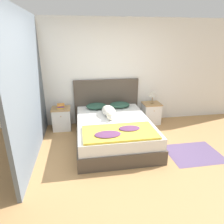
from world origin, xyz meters
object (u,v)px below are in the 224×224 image
at_px(pillow_right, 120,105).
at_px(dog, 109,111).
at_px(table_lamp, 153,94).
at_px(bed, 114,131).
at_px(nightstand_right, 151,113).
at_px(book_stack, 61,106).
at_px(pillow_left, 96,106).
at_px(nightstand_left, 62,118).

distance_m(pillow_right, dog, 0.61).
bearing_deg(table_lamp, bed, -144.50).
relative_size(nightstand_right, book_stack, 2.63).
bearing_deg(pillow_left, book_stack, 176.83).
distance_m(pillow_left, pillow_right, 0.57).
bearing_deg(bed, pillow_right, 70.04).
xyz_separation_m(nightstand_left, dog, (1.07, -0.53, 0.31)).
bearing_deg(dog, nightstand_left, 153.51).
distance_m(bed, nightstand_right, 1.39).
relative_size(nightstand_right, pillow_left, 1.08).
relative_size(pillow_left, book_stack, 2.43).
relative_size(bed, dog, 2.54).
xyz_separation_m(pillow_left, pillow_right, (0.57, 0.00, 0.00)).
relative_size(dog, table_lamp, 2.56).
xyz_separation_m(nightstand_left, pillow_right, (1.41, -0.03, 0.28)).
relative_size(bed, book_stack, 10.00).
bearing_deg(table_lamp, nightstand_left, 179.75).
height_order(pillow_left, pillow_right, same).
bearing_deg(dog, book_stack, 152.90).
distance_m(nightstand_right, pillow_left, 1.44).
bearing_deg(book_stack, table_lamp, -0.64).
distance_m(bed, pillow_left, 0.89).
bearing_deg(book_stack, bed, -36.30).
xyz_separation_m(bed, pillow_right, (0.28, 0.78, 0.31)).
height_order(bed, pillow_left, pillow_left).
distance_m(nightstand_left, table_lamp, 2.31).
bearing_deg(nightstand_left, pillow_left, -2.15).
height_order(nightstand_right, book_stack, book_stack).
distance_m(nightstand_left, dog, 1.23).
distance_m(nightstand_right, dog, 1.33).
relative_size(pillow_right, table_lamp, 1.58).
distance_m(nightstand_right, pillow_right, 0.89).
xyz_separation_m(nightstand_left, book_stack, (-0.00, 0.02, 0.31)).
height_order(bed, nightstand_left, nightstand_left).
xyz_separation_m(nightstand_right, book_stack, (-2.26, 0.02, 0.31)).
bearing_deg(pillow_right, nightstand_right, 2.15).
xyz_separation_m(nightstand_left, pillow_left, (0.84, -0.03, 0.28)).
bearing_deg(pillow_right, pillow_left, 180.00).
relative_size(bed, nightstand_right, 3.81).
bearing_deg(bed, book_stack, 143.70).
relative_size(nightstand_left, pillow_right, 1.08).
xyz_separation_m(pillow_right, book_stack, (-1.41, 0.05, 0.03)).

